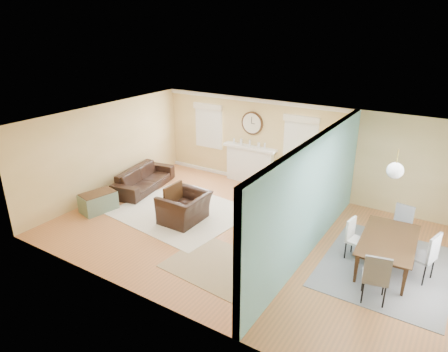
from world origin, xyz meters
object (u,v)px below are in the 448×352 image
(credenza, at_px, (314,207))
(dining_table, at_px, (388,253))
(eames_chair, at_px, (185,208))
(green_chair, at_px, (300,191))
(sofa, at_px, (144,179))

(credenza, xyz_separation_m, dining_table, (1.98, -1.10, -0.08))
(eames_chair, xyz_separation_m, credenza, (2.71, 1.70, 0.03))
(green_chair, xyz_separation_m, credenza, (0.71, -0.83, 0.05))
(eames_chair, bearing_deg, green_chair, 141.42)
(sofa, height_order, credenza, credenza)
(sofa, xyz_separation_m, credenza, (5.00, 0.70, 0.08))
(eames_chair, height_order, dining_table, eames_chair)
(green_chair, xyz_separation_m, dining_table, (2.68, -1.93, -0.03))
(green_chair, height_order, credenza, credenza)
(dining_table, bearing_deg, credenza, 57.61)
(credenza, bearing_deg, eames_chair, -147.86)
(dining_table, bearing_deg, eames_chair, 94.03)
(dining_table, bearing_deg, green_chair, 50.93)
(sofa, bearing_deg, dining_table, -103.25)
(sofa, distance_m, credenza, 5.05)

